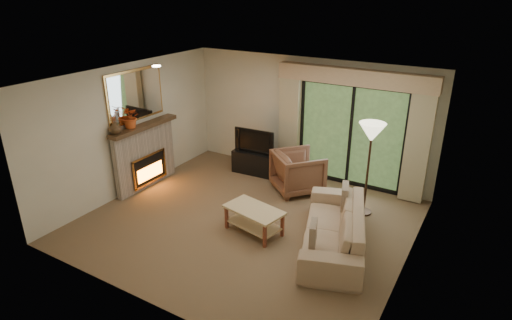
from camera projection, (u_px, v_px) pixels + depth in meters
The scene contains 22 objects.
floor at pixel (248, 221), 7.77m from camera, with size 5.50×5.50×0.00m, color brown.
ceiling at pixel (246, 79), 6.77m from camera, with size 5.50×5.50×0.00m, color white.
wall_back at pixel (308, 118), 9.25m from camera, with size 5.00×5.00×0.00m, color beige.
wall_front at pixel (141, 220), 5.28m from camera, with size 5.00×5.00×0.00m, color beige.
wall_left at pixel (131, 129), 8.56m from camera, with size 5.00×5.00×0.00m, color beige.
wall_right at pixel (414, 192), 5.97m from camera, with size 5.00×5.00×0.00m, color beige.
fireplace at pixel (145, 155), 8.90m from camera, with size 0.24×1.70×1.37m, color gray, non-canonical shape.
mirror at pixel (136, 95), 8.46m from camera, with size 0.07×1.45×1.02m, color tan, non-canonical shape.
sliding_door at pixel (351, 135), 8.82m from camera, with size 2.26×0.10×2.16m, color black, non-canonical shape.
curtain_left at pixel (290, 122), 9.33m from camera, with size 0.45×0.18×2.35m, color tan.
curtain_right at pixel (418, 144), 8.06m from camera, with size 0.45×0.18×2.35m, color tan.
cornice at pixel (354, 77), 8.28m from camera, with size 3.20×0.24×0.32m, color tan.
media_console at pixel (256, 162), 9.68m from camera, with size 1.02×0.46×0.51m, color black.
tv at pixel (256, 140), 9.48m from camera, with size 0.94×0.12×0.54m, color black.
armchair at pixel (298, 172), 8.77m from camera, with size 0.90×0.93×0.85m, color brown.
sofa at pixel (334, 227), 6.93m from camera, with size 2.35×0.92×0.69m, color tan.
pillow_near at pixel (313, 233), 6.34m from camera, with size 0.09×0.35×0.35m, color brown.
pillow_far at pixel (345, 196), 7.42m from camera, with size 0.11×0.42×0.42m, color brown.
coffee_table at pixel (254, 220), 7.35m from camera, with size 1.01×0.56×0.45m, color tan, non-canonical shape.
floor_lamp at pixel (368, 170), 7.73m from camera, with size 0.47×0.47×1.76m, color #FFF7C6, non-canonical shape.
vase at pixel (115, 128), 8.03m from camera, with size 0.24×0.24×0.25m, color #402C1A.
branches at pixel (130, 117), 8.31m from camera, with size 0.40×0.35×0.45m, color #CC4F1D.
Camera 1 is at (3.57, -5.72, 4.01)m, focal length 30.00 mm.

